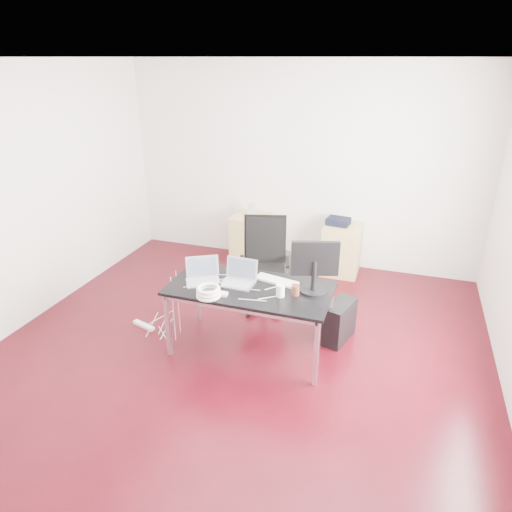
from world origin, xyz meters
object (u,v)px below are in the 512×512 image
(office_chair, at_px, (264,259))
(filing_cabinet_left, at_px, (251,238))
(filing_cabinet_right, at_px, (341,249))
(pc_tower, at_px, (339,321))
(desk, at_px, (250,292))

(office_chair, relative_size, filing_cabinet_left, 1.54)
(filing_cabinet_right, bearing_deg, pc_tower, -81.59)
(filing_cabinet_right, relative_size, pc_tower, 1.56)
(office_chair, relative_size, filing_cabinet_right, 1.54)
(office_chair, distance_m, pc_tower, 1.16)
(pc_tower, bearing_deg, filing_cabinet_right, 114.49)
(office_chair, xyz_separation_m, filing_cabinet_right, (0.74, 1.22, -0.26))
(desk, xyz_separation_m, filing_cabinet_left, (-0.74, 2.15, -0.33))
(desk, xyz_separation_m, pc_tower, (0.84, 0.48, -0.46))
(desk, height_order, office_chair, office_chair)
(desk, relative_size, filing_cabinet_left, 2.29)
(office_chair, xyz_separation_m, pc_tower, (0.99, -0.46, -0.39))
(filing_cabinet_left, bearing_deg, desk, -70.98)
(filing_cabinet_left, distance_m, pc_tower, 2.31)
(desk, relative_size, office_chair, 1.48)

